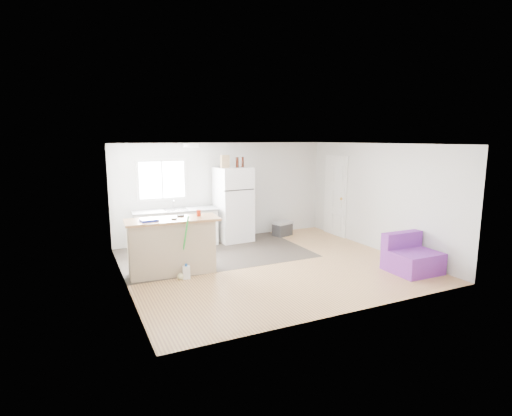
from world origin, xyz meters
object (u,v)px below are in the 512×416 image
(mop, at_px, (182,266))
(refrigerator, at_px, (233,204))
(cardboard_box, at_px, (225,161))
(peninsula, at_px, (172,246))
(purple_seat, at_px, (411,258))
(kitchen_cabinets, at_px, (176,228))
(cleaner_jug, at_px, (186,272))
(cooler, at_px, (282,228))
(blue_tray, at_px, (149,220))
(bottle_left, at_px, (237,162))
(bottle_right, at_px, (242,162))
(red_cup, at_px, (199,213))

(mop, bearing_deg, refrigerator, 22.49)
(refrigerator, relative_size, cardboard_box, 6.04)
(peninsula, bearing_deg, purple_seat, -20.09)
(cardboard_box, bearing_deg, kitchen_cabinets, 174.63)
(kitchen_cabinets, xyz_separation_m, cleaner_jug, (-0.39, -2.29, -0.32))
(cooler, distance_m, cleaner_jug, 3.80)
(peninsula, height_order, refrigerator, refrigerator)
(kitchen_cabinets, relative_size, mop, 1.71)
(blue_tray, distance_m, bottle_left, 3.13)
(peninsula, height_order, cardboard_box, cardboard_box)
(kitchen_cabinets, xyz_separation_m, bottle_left, (1.49, -0.18, 1.49))
(kitchen_cabinets, relative_size, bottle_right, 7.96)
(cleaner_jug, bearing_deg, peninsula, 116.37)
(purple_seat, bearing_deg, cooler, 104.51)
(refrigerator, relative_size, red_cup, 15.11)
(cooler, distance_m, mop, 3.84)
(purple_seat, relative_size, cleaner_jug, 3.13)
(cooler, xyz_separation_m, bottle_right, (-1.09, 0.07, 1.75))
(kitchen_cabinets, distance_m, cleaner_jug, 2.35)
(purple_seat, relative_size, bottle_right, 3.53)
(peninsula, distance_m, cooler, 3.74)
(cleaner_jug, height_order, mop, mop)
(cardboard_box, relative_size, bottle_left, 1.20)
(cooler, relative_size, cardboard_box, 1.89)
(cooler, height_order, bottle_right, bottle_right)
(peninsula, relative_size, cooler, 3.06)
(refrigerator, relative_size, cleaner_jug, 6.44)
(peninsula, distance_m, cleaner_jug, 0.59)
(purple_seat, xyz_separation_m, cardboard_box, (-2.39, 3.59, 1.70))
(bottle_left, bearing_deg, bottle_right, 25.69)
(kitchen_cabinets, bearing_deg, purple_seat, -41.77)
(peninsula, xyz_separation_m, blue_tray, (-0.40, -0.04, 0.53))
(cooler, xyz_separation_m, red_cup, (-2.76, -1.69, 0.92))
(purple_seat, bearing_deg, red_cup, 154.02)
(mop, distance_m, red_cup, 1.06)
(mop, xyz_separation_m, blue_tray, (-0.48, 0.32, 0.83))
(purple_seat, xyz_separation_m, bottle_right, (-1.93, 3.61, 1.68))
(peninsula, bearing_deg, red_cup, 6.86)
(peninsula, xyz_separation_m, bottle_left, (2.04, 1.71, 1.41))
(refrigerator, distance_m, purple_seat, 4.27)
(purple_seat, bearing_deg, cardboard_box, 124.87)
(refrigerator, xyz_separation_m, blue_tray, (-2.37, -1.84, 0.16))
(mop, relative_size, blue_tray, 3.88)
(peninsula, distance_m, purple_seat, 4.53)
(bottle_left, bearing_deg, blue_tray, -144.31)
(red_cup, xyz_separation_m, bottle_right, (1.67, 1.76, 0.83))
(blue_tray, relative_size, cardboard_box, 1.00)
(mop, height_order, bottle_left, bottle_left)
(mop, height_order, cardboard_box, cardboard_box)
(kitchen_cabinets, height_order, mop, mop)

